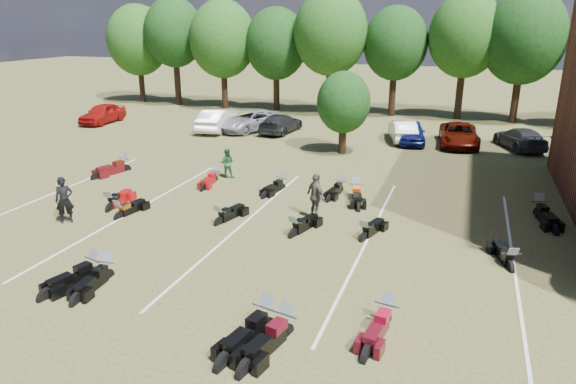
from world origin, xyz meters
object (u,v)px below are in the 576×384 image
at_px(person_green, 227,163).
at_px(person_black, 64,200).
at_px(car_0, 102,113).
at_px(motorcycle_3, 108,279).
at_px(person_grey, 316,196).
at_px(motorcycle_14, 125,171).
at_px(car_4, 411,132).
at_px(motorcycle_7, 111,210).

bearing_deg(person_green, person_black, 49.42).
bearing_deg(car_0, person_black, -58.77).
bearing_deg(person_green, motorcycle_3, 79.12).
bearing_deg(car_0, person_grey, -36.52).
bearing_deg(person_green, motorcycle_14, -9.60).
bearing_deg(motorcycle_3, person_grey, 52.00).
distance_m(car_4, person_black, 22.06).
bearing_deg(person_green, car_4, -142.94).
bearing_deg(person_black, motorcycle_14, 69.29).
bearing_deg(person_grey, car_4, -58.14).
relative_size(person_black, motorcycle_7, 0.85).
height_order(person_black, motorcycle_3, person_black).
distance_m(car_0, person_grey, 25.85).
bearing_deg(motorcycle_7, motorcycle_14, -65.01).
height_order(car_0, motorcycle_14, car_0).
bearing_deg(person_grey, person_green, 5.21).
bearing_deg(person_grey, person_black, 61.11).
distance_m(person_green, motorcycle_14, 5.84).
xyz_separation_m(car_0, motorcycle_14, (9.93, -10.80, -0.76)).
distance_m(car_4, person_grey, 15.34).
bearing_deg(car_4, person_green, -134.64).
bearing_deg(person_grey, motorcycle_7, 52.43).
bearing_deg(motorcycle_7, car_0, -56.43).
xyz_separation_m(person_grey, motorcycle_7, (-8.59, -1.96, -0.98)).
xyz_separation_m(person_green, motorcycle_14, (-5.73, -0.75, -0.78)).
xyz_separation_m(car_4, person_grey, (-2.07, -15.19, 0.27)).
distance_m(person_green, motorcycle_7, 6.63).
height_order(motorcycle_7, motorcycle_14, motorcycle_14).
relative_size(car_0, motorcycle_3, 2.10).
height_order(car_4, motorcycle_14, car_4).
height_order(motorcycle_3, motorcycle_14, motorcycle_14).
bearing_deg(car_4, motorcycle_14, -148.02).
bearing_deg(person_green, car_0, -49.74).
bearing_deg(car_4, motorcycle_7, -130.62).
distance_m(motorcycle_3, motorcycle_14, 12.53).
height_order(car_0, person_black, person_black).
distance_m(motorcycle_3, motorcycle_7, 6.41).
height_order(car_4, person_black, person_black).
xyz_separation_m(car_0, motorcycle_7, (13.04, -16.09, -0.76)).
relative_size(car_0, motorcycle_14, 1.80).
relative_size(car_0, person_black, 2.35).
relative_size(car_4, person_grey, 2.13).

